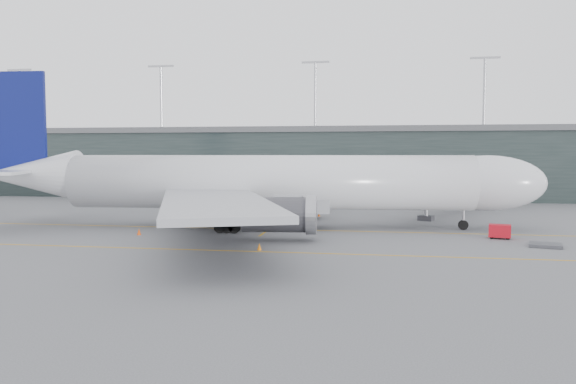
# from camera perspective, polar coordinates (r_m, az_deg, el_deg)

# --- Properties ---
(ground) EXTENTS (320.00, 320.00, 0.00)m
(ground) POSITION_cam_1_polar(r_m,az_deg,el_deg) (76.49, -5.04, -3.32)
(ground) COLOR #525256
(ground) RESTS_ON ground
(taxiline_a) EXTENTS (160.00, 0.25, 0.02)m
(taxiline_a) POSITION_cam_1_polar(r_m,az_deg,el_deg) (72.65, -5.81, -3.70)
(taxiline_a) COLOR #C48912
(taxiline_a) RESTS_ON ground
(taxiline_b) EXTENTS (160.00, 0.25, 0.02)m
(taxiline_b) POSITION_cam_1_polar(r_m,az_deg,el_deg) (57.52, -9.97, -5.78)
(taxiline_b) COLOR #C48912
(taxiline_b) RESTS_ON ground
(taxiline_lead_main) EXTENTS (0.25, 60.00, 0.02)m
(taxiline_lead_main) POSITION_cam_1_polar(r_m,az_deg,el_deg) (95.02, 0.87, -1.87)
(taxiline_lead_main) COLOR #C48912
(taxiline_lead_main) RESTS_ON ground
(terminal) EXTENTS (240.00, 36.00, 29.00)m
(terminal) POSITION_cam_1_polar(r_m,az_deg,el_deg) (132.86, 1.11, 3.09)
(terminal) COLOR black
(terminal) RESTS_ON ground
(main_aircraft) EXTENTS (73.22, 68.63, 20.53)m
(main_aircraft) POSITION_cam_1_polar(r_m,az_deg,el_deg) (72.70, -2.32, 0.87)
(main_aircraft) COLOR silver
(main_aircraft) RESTS_ON ground
(jet_bridge) EXTENTS (20.55, 44.64, 6.70)m
(jet_bridge) POSITION_cam_1_polar(r_m,az_deg,el_deg) (96.70, 15.14, 1.07)
(jet_bridge) COLOR #2C2C31
(jet_bridge) RESTS_ON ground
(gse_cart) EXTENTS (2.63, 1.98, 1.61)m
(gse_cart) POSITION_cam_1_polar(r_m,az_deg,el_deg) (68.00, 20.72, -3.72)
(gse_cart) COLOR #B70D1A
(gse_cart) RESTS_ON ground
(baggage_dolly) EXTENTS (3.70, 3.25, 0.32)m
(baggage_dolly) POSITION_cam_1_polar(r_m,az_deg,el_deg) (64.13, 24.69, -4.92)
(baggage_dolly) COLOR #3D3D43
(baggage_dolly) RESTS_ON ground
(uld_a) EXTENTS (2.19, 1.88, 1.77)m
(uld_a) POSITION_cam_1_polar(r_m,az_deg,el_deg) (86.87, -7.00, -1.84)
(uld_a) COLOR #3C3C41
(uld_a) RESTS_ON ground
(uld_b) EXTENTS (2.23, 1.96, 1.73)m
(uld_b) POSITION_cam_1_polar(r_m,az_deg,el_deg) (88.21, -4.66, -1.75)
(uld_b) COLOR #3C3C41
(uld_b) RESTS_ON ground
(uld_c) EXTENTS (2.17, 1.80, 1.87)m
(uld_c) POSITION_cam_1_polar(r_m,az_deg,el_deg) (86.09, -3.86, -1.84)
(uld_c) COLOR #3C3C41
(uld_c) RESTS_ON ground
(cone_nose) EXTENTS (0.48, 0.48, 0.76)m
(cone_nose) POSITION_cam_1_polar(r_m,az_deg,el_deg) (69.06, 19.85, -4.01)
(cone_nose) COLOR red
(cone_nose) RESTS_ON ground
(cone_wing_stbd) EXTENTS (0.45, 0.45, 0.72)m
(cone_wing_stbd) POSITION_cam_1_polar(r_m,az_deg,el_deg) (56.40, -2.93, -5.56)
(cone_wing_stbd) COLOR orange
(cone_wing_stbd) RESTS_ON ground
(cone_wing_port) EXTENTS (0.41, 0.41, 0.65)m
(cone_wing_port) POSITION_cam_1_polar(r_m,az_deg,el_deg) (85.88, 3.16, -2.29)
(cone_wing_port) COLOR #D54F0B
(cone_wing_port) RESTS_ON ground
(cone_tail) EXTENTS (0.49, 0.49, 0.78)m
(cone_tail) POSITION_cam_1_polar(r_m,az_deg,el_deg) (68.92, -14.90, -3.92)
(cone_tail) COLOR #E64A0C
(cone_tail) RESTS_ON ground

